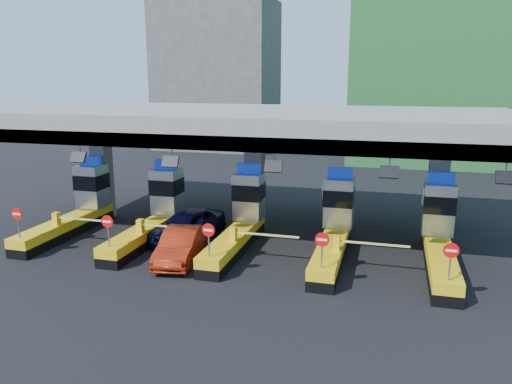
# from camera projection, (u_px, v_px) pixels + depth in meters

# --- Properties ---
(ground) EXTENTS (120.00, 120.00, 0.00)m
(ground) POSITION_uv_depth(u_px,v_px,m) (240.00, 245.00, 26.69)
(ground) COLOR black
(ground) RESTS_ON ground
(toll_canopy) EXTENTS (28.00, 12.09, 7.00)m
(toll_canopy) POSITION_uv_depth(u_px,v_px,m) (254.00, 126.00, 28.02)
(toll_canopy) COLOR slate
(toll_canopy) RESTS_ON ground
(toll_lane_far_left) EXTENTS (4.43, 8.00, 4.16)m
(toll_lane_far_left) POSITION_uv_depth(u_px,v_px,m) (78.00, 206.00, 29.23)
(toll_lane_far_left) COLOR black
(toll_lane_far_left) RESTS_ON ground
(toll_lane_left) EXTENTS (4.43, 8.00, 4.16)m
(toll_lane_left) POSITION_uv_depth(u_px,v_px,m) (156.00, 212.00, 27.93)
(toll_lane_left) COLOR black
(toll_lane_left) RESTS_ON ground
(toll_lane_center) EXTENTS (4.43, 8.00, 4.16)m
(toll_lane_center) POSITION_uv_depth(u_px,v_px,m) (241.00, 219.00, 26.64)
(toll_lane_center) COLOR black
(toll_lane_center) RESTS_ON ground
(toll_lane_right) EXTENTS (4.43, 8.00, 4.16)m
(toll_lane_right) POSITION_uv_depth(u_px,v_px,m) (335.00, 226.00, 25.35)
(toll_lane_right) COLOR black
(toll_lane_right) RESTS_ON ground
(toll_lane_far_right) EXTENTS (4.43, 8.00, 4.16)m
(toll_lane_far_right) POSITION_uv_depth(u_px,v_px,m) (439.00, 234.00, 24.06)
(toll_lane_far_right) COLOR black
(toll_lane_far_right) RESTS_ON ground
(bg_building_scaffold) EXTENTS (18.00, 12.00, 28.00)m
(bg_building_scaffold) POSITION_uv_depth(u_px,v_px,m) (445.00, 25.00, 50.52)
(bg_building_scaffold) COLOR #1E5926
(bg_building_scaffold) RESTS_ON ground
(bg_building_concrete) EXTENTS (14.00, 10.00, 18.00)m
(bg_building_concrete) POSITION_uv_depth(u_px,v_px,m) (217.00, 76.00, 62.12)
(bg_building_concrete) COLOR #4C4C49
(bg_building_concrete) RESTS_ON ground
(van) EXTENTS (3.45, 5.46, 1.73)m
(van) POSITION_uv_depth(u_px,v_px,m) (187.00, 226.00, 27.24)
(van) COLOR black
(van) RESTS_ON ground
(red_car) EXTENTS (2.39, 4.96, 1.57)m
(red_car) POSITION_uv_depth(u_px,v_px,m) (181.00, 245.00, 24.31)
(red_car) COLOR maroon
(red_car) RESTS_ON ground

